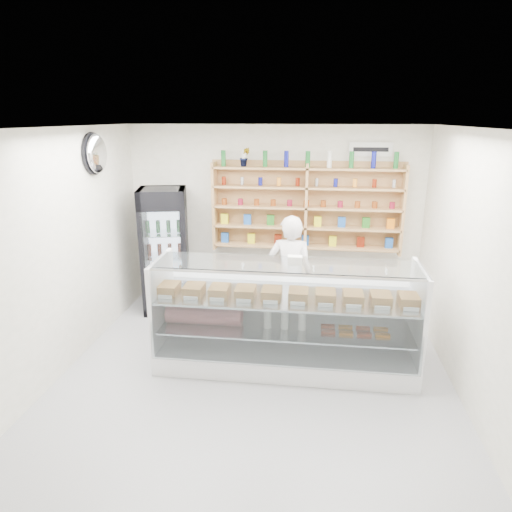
# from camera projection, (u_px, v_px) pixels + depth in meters

# --- Properties ---
(room) EXTENTS (5.00, 5.00, 5.00)m
(room) POSITION_uv_depth(u_px,v_px,m) (252.00, 268.00, 4.74)
(room) COLOR #A3A4A8
(room) RESTS_ON ground
(display_counter) EXTENTS (3.04, 0.91, 1.32)m
(display_counter) POSITION_uv_depth(u_px,v_px,m) (285.00, 338.00, 5.46)
(display_counter) COLOR white
(display_counter) RESTS_ON floor
(shop_worker) EXTENTS (0.64, 0.45, 1.67)m
(shop_worker) POSITION_uv_depth(u_px,v_px,m) (290.00, 276.00, 6.19)
(shop_worker) COLOR silver
(shop_worker) RESTS_ON floor
(drinks_cooler) EXTENTS (0.82, 0.80, 1.90)m
(drinks_cooler) POSITION_uv_depth(u_px,v_px,m) (165.00, 250.00, 6.94)
(drinks_cooler) COLOR black
(drinks_cooler) RESTS_ON floor
(wall_shelving) EXTENTS (2.84, 0.28, 1.33)m
(wall_shelving) POSITION_uv_depth(u_px,v_px,m) (306.00, 208.00, 6.84)
(wall_shelving) COLOR tan
(wall_shelving) RESTS_ON back_wall
(potted_plant) EXTENTS (0.18, 0.17, 0.28)m
(potted_plant) POSITION_uv_depth(u_px,v_px,m) (245.00, 157.00, 6.73)
(potted_plant) COLOR #1E6626
(potted_plant) RESTS_ON wall_shelving
(security_mirror) EXTENTS (0.15, 0.50, 0.50)m
(security_mirror) POSITION_uv_depth(u_px,v_px,m) (97.00, 154.00, 5.83)
(security_mirror) COLOR silver
(security_mirror) RESTS_ON left_wall
(wall_sign) EXTENTS (0.62, 0.03, 0.20)m
(wall_sign) POSITION_uv_depth(u_px,v_px,m) (371.00, 149.00, 6.60)
(wall_sign) COLOR white
(wall_sign) RESTS_ON back_wall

